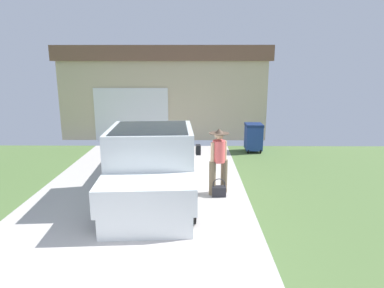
# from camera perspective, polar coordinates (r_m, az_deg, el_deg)

# --- Properties ---
(pickup_truck) EXTENTS (2.27, 5.40, 1.70)m
(pickup_truck) POSITION_cam_1_polar(r_m,az_deg,el_deg) (7.90, -6.93, -3.67)
(pickup_truck) COLOR white
(pickup_truck) RESTS_ON ground
(person_with_hat) EXTENTS (0.48, 0.48, 1.63)m
(person_with_hat) POSITION_cam_1_polar(r_m,az_deg,el_deg) (7.91, 4.65, -2.55)
(person_with_hat) COLOR brown
(person_with_hat) RESTS_ON ground
(handbag) EXTENTS (0.33, 0.20, 0.44)m
(handbag) POSITION_cam_1_polar(r_m,az_deg,el_deg) (7.98, 4.71, -8.07)
(handbag) COLOR #232328
(handbag) RESTS_ON ground
(house_with_garage) EXTENTS (9.00, 6.26, 3.89)m
(house_with_garage) POSITION_cam_1_polar(r_m,az_deg,el_deg) (16.69, -4.15, 9.53)
(house_with_garage) COLOR #CAB68F
(house_with_garage) RESTS_ON ground
(wheeled_trash_bin) EXTENTS (0.60, 0.72, 1.04)m
(wheeled_trash_bin) POSITION_cam_1_polar(r_m,az_deg,el_deg) (12.16, 10.65, 1.29)
(wheeled_trash_bin) COLOR navy
(wheeled_trash_bin) RESTS_ON ground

